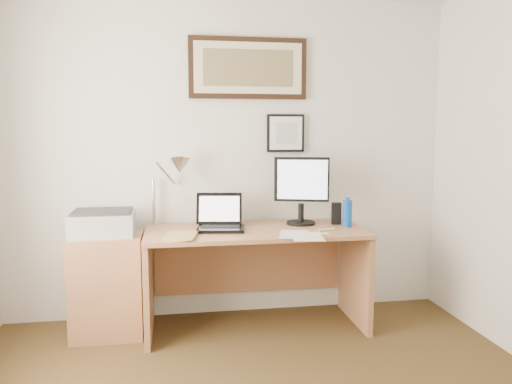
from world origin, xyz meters
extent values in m
cube|color=white|center=(0.00, 2.00, 1.25)|extent=(3.50, 0.02, 2.50)
cube|color=#A16843|center=(-0.92, 1.68, 0.36)|extent=(0.50, 0.40, 0.73)
cylinder|color=#0E4CB6|center=(0.85, 1.62, 0.85)|extent=(0.07, 0.07, 0.20)
cylinder|color=#0E4CB6|center=(0.85, 1.62, 0.96)|extent=(0.04, 0.04, 0.02)
cube|color=black|center=(0.80, 1.73, 0.83)|extent=(0.09, 0.08, 0.17)
cube|color=white|center=(0.46, 1.32, 0.75)|extent=(0.24, 0.32, 0.00)
cube|color=white|center=(0.39, 1.40, 0.75)|extent=(0.27, 0.33, 0.00)
cube|color=#D9C566|center=(0.59, 1.36, 0.76)|extent=(0.08, 0.08, 0.01)
cylinder|color=white|center=(0.65, 1.50, 0.76)|extent=(0.14, 0.06, 0.02)
imported|color=tan|center=(-0.50, 1.45, 0.76)|extent=(0.25, 0.31, 0.02)
cube|color=#A16843|center=(0.15, 1.63, 0.73)|extent=(1.60, 0.70, 0.03)
cube|color=#A16843|center=(-0.63, 1.63, 0.36)|extent=(0.04, 0.65, 0.72)
cube|color=#A16843|center=(0.93, 1.63, 0.36)|extent=(0.04, 0.65, 0.72)
cube|color=#A16843|center=(0.15, 1.96, 0.45)|extent=(1.50, 0.03, 0.55)
cube|color=black|center=(-0.10, 1.63, 0.76)|extent=(0.37, 0.29, 0.02)
cube|color=black|center=(-0.10, 1.66, 0.78)|extent=(0.30, 0.17, 0.00)
cube|color=black|center=(-0.10, 1.77, 0.89)|extent=(0.35, 0.12, 0.23)
cube|color=white|center=(-0.10, 1.76, 0.89)|extent=(0.30, 0.10, 0.18)
cylinder|color=black|center=(0.53, 1.77, 0.76)|extent=(0.22, 0.22, 0.02)
cylinder|color=black|center=(0.53, 1.77, 0.84)|extent=(0.04, 0.04, 0.14)
cube|color=black|center=(0.53, 1.76, 1.10)|extent=(0.41, 0.15, 0.34)
cube|color=white|center=(0.53, 1.74, 1.10)|extent=(0.37, 0.11, 0.30)
cube|color=#AAAAAC|center=(-0.94, 1.71, 0.81)|extent=(0.44, 0.34, 0.16)
cube|color=#2D2D2D|center=(-0.94, 1.71, 0.90)|extent=(0.40, 0.30, 0.02)
cylinder|color=silver|center=(-0.59, 1.92, 0.93)|extent=(0.02, 0.02, 0.36)
cylinder|color=silver|center=(-0.49, 1.86, 1.15)|extent=(0.15, 0.23, 0.19)
cone|color=silver|center=(-0.39, 1.80, 1.21)|extent=(0.16, 0.18, 0.15)
cube|color=black|center=(0.15, 1.98, 1.95)|extent=(0.92, 0.03, 0.47)
cube|color=beige|center=(0.15, 1.96, 1.95)|extent=(0.84, 0.01, 0.39)
cube|color=brown|center=(0.15, 1.95, 1.95)|extent=(0.70, 0.00, 0.28)
cube|color=black|center=(0.45, 1.98, 1.45)|extent=(0.30, 0.02, 0.30)
cube|color=white|center=(0.45, 1.96, 1.45)|extent=(0.26, 0.00, 0.26)
cube|color=#B5BABF|center=(0.45, 1.96, 1.45)|extent=(0.17, 0.00, 0.17)
camera|label=1|loc=(-0.43, -1.92, 1.48)|focal=35.00mm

